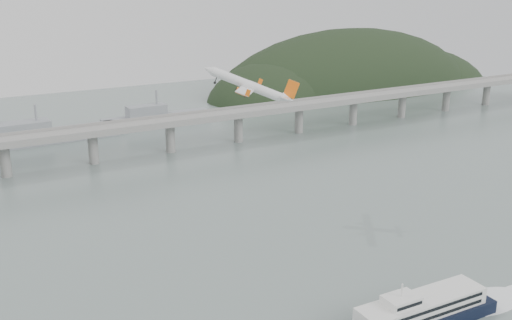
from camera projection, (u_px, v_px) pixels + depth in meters
ground at (333, 295)px, 213.54m from camera, size 900.00×900.00×0.00m
bridge at (138, 130)px, 373.29m from camera, size 800.00×22.00×23.90m
headland at (358, 104)px, 630.36m from camera, size 365.00×155.00×156.00m
ferry at (421, 312)px, 193.99m from camera, size 91.91×17.11×17.34m
airliner at (249, 86)px, 250.29m from camera, size 34.25×33.25×16.97m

